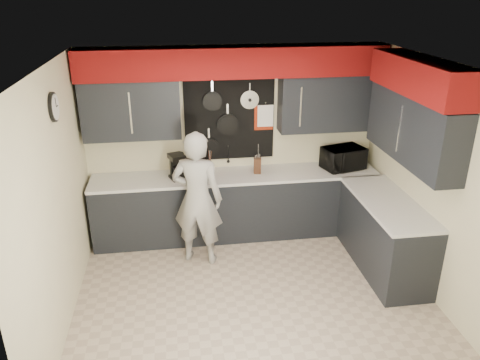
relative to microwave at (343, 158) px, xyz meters
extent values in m
plane|color=tan|center=(-1.50, -1.45, -1.07)|extent=(4.00, 4.00, 0.00)
cube|color=beige|center=(-1.50, 0.30, 0.23)|extent=(4.00, 0.01, 2.60)
cube|color=black|center=(-2.83, 0.14, 0.75)|extent=(1.24, 0.32, 0.75)
cube|color=black|center=(-0.22, 0.14, 0.75)|extent=(1.34, 0.32, 0.75)
cube|color=maroon|center=(-1.50, 0.12, 1.33)|extent=(3.94, 0.36, 0.38)
cube|color=black|center=(-1.55, 0.29, 0.55)|extent=(1.22, 0.03, 1.15)
cylinder|color=black|center=(-1.78, 0.25, 0.81)|extent=(0.26, 0.04, 0.26)
cylinder|color=black|center=(-1.58, 0.25, 0.48)|extent=(0.30, 0.04, 0.30)
cylinder|color=black|center=(-1.84, 0.25, 0.17)|extent=(0.27, 0.04, 0.27)
cylinder|color=silver|center=(-1.28, 0.25, 0.81)|extent=(0.25, 0.02, 0.25)
cube|color=#96230B|center=(-1.08, 0.27, 0.55)|extent=(0.26, 0.01, 0.34)
cube|color=white|center=(-1.06, 0.25, 0.58)|extent=(0.22, 0.01, 0.30)
cylinder|color=silver|center=(-2.00, 0.26, 0.06)|extent=(0.01, 0.01, 0.20)
cylinder|color=silver|center=(-1.58, 0.26, 0.06)|extent=(0.01, 0.01, 0.20)
cylinder|color=silver|center=(-1.15, 0.26, 0.06)|extent=(0.01, 0.01, 0.20)
cube|color=beige|center=(0.49, -1.45, 0.23)|extent=(0.01, 3.50, 2.60)
cube|color=black|center=(0.34, -1.15, 0.75)|extent=(0.32, 1.70, 0.75)
cube|color=maroon|center=(0.32, -1.15, 1.33)|extent=(0.36, 1.70, 0.38)
cube|color=beige|center=(-3.50, -1.45, 0.23)|extent=(0.01, 3.50, 2.60)
cylinder|color=black|center=(-3.48, -1.05, 1.11)|extent=(0.04, 0.30, 0.30)
cylinder|color=white|center=(-3.46, -1.05, 1.11)|extent=(0.01, 0.26, 0.26)
cube|color=black|center=(-1.50, 0.00, -0.63)|extent=(3.90, 0.60, 0.88)
cube|color=silver|center=(-1.50, -0.01, -0.17)|extent=(3.90, 0.63, 0.04)
cube|color=black|center=(0.20, -1.10, -0.63)|extent=(0.60, 1.60, 0.88)
cube|color=silver|center=(0.18, -1.10, -0.17)|extent=(0.63, 1.60, 0.04)
cube|color=black|center=(-1.50, -0.26, -1.02)|extent=(3.90, 0.06, 0.10)
imported|color=black|center=(0.00, 0.00, 0.00)|extent=(0.63, 0.51, 0.30)
cube|color=#372211|center=(-1.21, 0.00, -0.05)|extent=(0.11, 0.11, 0.21)
cylinder|color=white|center=(-1.86, -0.02, -0.07)|extent=(0.13, 0.13, 0.16)
cube|color=black|center=(-2.30, -0.04, -0.14)|extent=(0.25, 0.27, 0.03)
cube|color=black|center=(-2.30, 0.04, 0.02)|extent=(0.19, 0.12, 0.31)
cube|color=black|center=(-2.30, -0.04, 0.16)|extent=(0.25, 0.27, 0.06)
cylinder|color=black|center=(-2.30, -0.06, -0.05)|extent=(0.11, 0.11, 0.14)
imported|color=#9C9B9A|center=(-2.07, -0.60, -0.21)|extent=(0.73, 0.59, 1.73)
camera|label=1|loc=(-2.30, -5.84, 2.25)|focal=35.00mm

